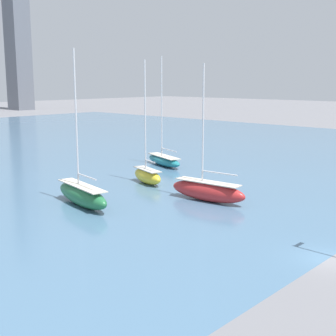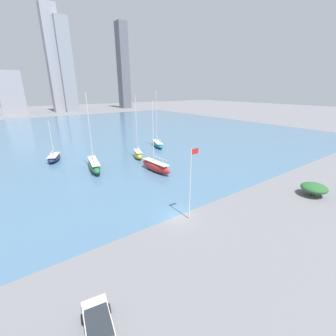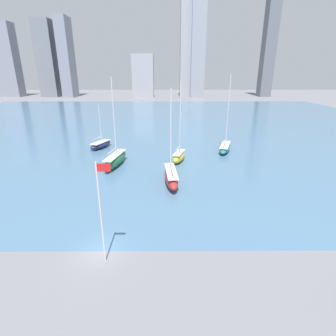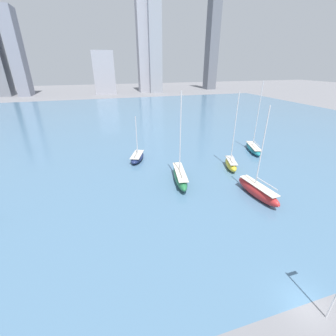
{
  "view_description": "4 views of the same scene",
  "coord_description": "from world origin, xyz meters",
  "px_view_note": "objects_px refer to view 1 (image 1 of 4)",
  "views": [
    {
      "loc": [
        -31.27,
        -13.24,
        12.73
      ],
      "look_at": [
        -4.16,
        11.85,
        5.79
      ],
      "focal_mm": 50.0,
      "sensor_mm": 36.0,
      "label": 1
    },
    {
      "loc": [
        -16.86,
        -21.04,
        16.51
      ],
      "look_at": [
        7.91,
        13.15,
        1.61
      ],
      "focal_mm": 24.0,
      "sensor_mm": 36.0,
      "label": 2
    },
    {
      "loc": [
        6.54,
        -21.31,
        16.53
      ],
      "look_at": [
        6.74,
        14.45,
        3.4
      ],
      "focal_mm": 28.0,
      "sensor_mm": 36.0,
      "label": 3
    },
    {
      "loc": [
        -15.59,
        -8.96,
        19.69
      ],
      "look_at": [
        -6.99,
        19.39,
        5.87
      ],
      "focal_mm": 24.0,
      "sensor_mm": 36.0,
      "label": 4
    }
  ],
  "objects_px": {
    "sailboat_teal": "(164,160)",
    "sailboat_green": "(82,194)",
    "sailboat_red": "(207,190)",
    "sailboat_yellow": "(147,175)"
  },
  "relations": [
    {
      "from": "sailboat_teal",
      "to": "sailboat_green",
      "type": "height_order",
      "value": "sailboat_teal"
    },
    {
      "from": "sailboat_red",
      "to": "sailboat_green",
      "type": "xyz_separation_m",
      "value": [
        -10.26,
        8.32,
        0.02
      ]
    },
    {
      "from": "sailboat_green",
      "to": "sailboat_yellow",
      "type": "relative_size",
      "value": 1.04
    },
    {
      "from": "sailboat_teal",
      "to": "sailboat_green",
      "type": "xyz_separation_m",
      "value": [
        -22.5,
        -9.63,
        0.28
      ]
    },
    {
      "from": "sailboat_green",
      "to": "sailboat_teal",
      "type": "bearing_deg",
      "value": 33.92
    },
    {
      "from": "sailboat_teal",
      "to": "sailboat_yellow",
      "type": "xyz_separation_m",
      "value": [
        -10.52,
        -7.08,
        0.2
      ]
    },
    {
      "from": "sailboat_yellow",
      "to": "sailboat_teal",
      "type": "bearing_deg",
      "value": 51.18
    },
    {
      "from": "sailboat_red",
      "to": "sailboat_teal",
      "type": "height_order",
      "value": "sailboat_teal"
    },
    {
      "from": "sailboat_yellow",
      "to": "sailboat_red",
      "type": "bearing_deg",
      "value": -81.76
    },
    {
      "from": "sailboat_green",
      "to": "sailboat_yellow",
      "type": "height_order",
      "value": "sailboat_green"
    }
  ]
}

